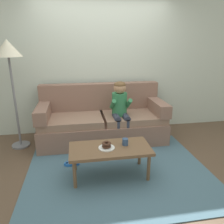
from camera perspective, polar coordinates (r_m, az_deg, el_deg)
The scene contains 12 objects.
ground at distance 3.35m, azimuth 0.85°, elevation -13.05°, with size 10.00×10.00×0.00m, color brown.
wall_back at distance 4.27m, azimuth -2.55°, elevation 13.53°, with size 8.00×0.10×2.80m, color beige.
area_rug at distance 3.14m, azimuth 1.70°, elevation -15.26°, with size 2.50×2.01×0.01m, color #476675.
couch at distance 3.95m, azimuth -2.60°, elevation -2.41°, with size 2.22×0.90×1.00m.
coffee_table at distance 2.86m, azimuth -0.51°, elevation -10.14°, with size 1.05×0.52×0.42m.
person_child at distance 3.69m, azimuth 2.22°, elevation 1.34°, with size 0.34×0.58×1.10m.
plate at distance 2.81m, azimuth -1.45°, elevation -9.45°, with size 0.21×0.21×0.01m, color white.
donut at distance 2.80m, azimuth -1.46°, elevation -8.99°, with size 0.12×0.12×0.04m, color #422619.
donut_second at distance 2.79m, azimuth -1.46°, elevation -8.33°, with size 0.12×0.12×0.04m, color #422619.
mug at distance 2.89m, azimuth 3.50°, elevation -7.88°, with size 0.08×0.08×0.09m, color #334C72.
toy_controller at distance 3.30m, azimuth -10.55°, elevation -13.37°, with size 0.23×0.09×0.05m.
floor_lamp at distance 3.77m, azimuth -25.70°, elevation 13.17°, with size 0.42×0.42×1.78m.
Camera 1 is at (-0.53, -2.83, 1.72)m, focal length 34.57 mm.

